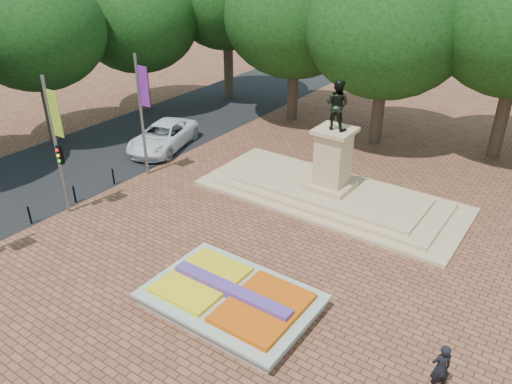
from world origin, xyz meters
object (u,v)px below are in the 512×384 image
at_px(monument, 331,183).
at_px(pedestrian, 441,368).
at_px(flower_bed, 232,299).
at_px(van, 163,136).

bearing_deg(monument, pedestrian, -47.55).
relative_size(flower_bed, pedestrian, 3.53).
distance_m(flower_bed, van, 16.49).
distance_m(flower_bed, pedestrian, 7.62).
height_order(monument, pedestrian, monument).
relative_size(monument, van, 2.36).
xyz_separation_m(flower_bed, van, (-13.20, 9.87, 0.45)).
bearing_deg(van, monument, -15.47).
xyz_separation_m(flower_bed, pedestrian, (7.58, 0.59, 0.52)).
xyz_separation_m(van, pedestrian, (20.78, -9.27, 0.07)).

